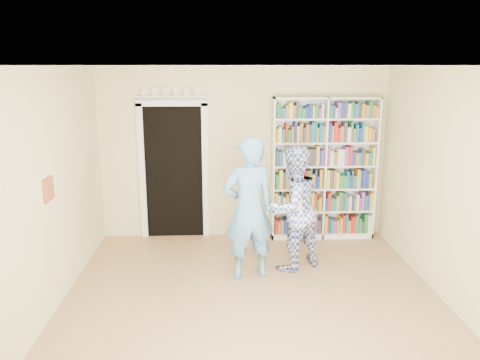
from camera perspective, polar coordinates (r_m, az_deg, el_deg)
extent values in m
plane|color=#A3754F|center=(5.50, 1.75, -15.66)|extent=(5.00, 5.00, 0.00)
plane|color=white|center=(4.79, 1.99, 13.75)|extent=(5.00, 5.00, 0.00)
plane|color=#F5E8A8|center=(7.41, 0.40, 3.24)|extent=(4.50, 0.00, 4.50)
plane|color=#F5E8A8|center=(5.31, -23.16, -2.12)|extent=(0.00, 5.00, 5.00)
plane|color=#F5E8A8|center=(5.61, 25.43, -1.52)|extent=(0.00, 5.00, 5.00)
cube|color=white|center=(7.47, 10.17, 1.32)|extent=(1.63, 0.31, 2.24)
cube|color=white|center=(7.47, 10.17, 1.32)|extent=(0.03, 0.31, 2.24)
cube|color=black|center=(7.48, -8.05, 0.86)|extent=(0.90, 0.03, 2.10)
cube|color=white|center=(7.53, -11.84, 0.79)|extent=(0.10, 0.06, 2.20)
cube|color=white|center=(7.43, -4.22, 0.88)|extent=(0.10, 0.06, 2.20)
cube|color=white|center=(7.30, -8.35, 9.28)|extent=(1.10, 0.06, 0.10)
cube|color=white|center=(7.29, -8.38, 10.06)|extent=(1.10, 0.08, 0.02)
cube|color=brown|center=(5.47, -22.30, -1.05)|extent=(0.03, 0.25, 0.25)
imported|color=#5C9DCE|center=(5.97, 1.07, -3.52)|extent=(0.77, 0.60, 1.86)
imported|color=#2F4992|center=(6.30, 6.42, -3.46)|extent=(1.03, 0.98, 1.69)
cube|color=white|center=(6.06, 7.53, -2.25)|extent=(0.19, 0.13, 0.31)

